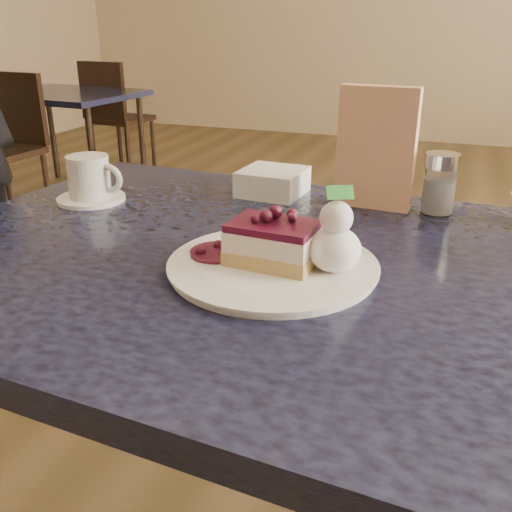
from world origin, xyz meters
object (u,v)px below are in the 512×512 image
(cheesecake_slice, at_px, (273,243))
(coffee_set, at_px, (91,181))
(main_table, at_px, (285,305))
(bg_table_far_left, at_px, (75,183))
(dessert_plate, at_px, (273,267))

(cheesecake_slice, bearing_deg, coffee_set, 160.07)
(main_table, relative_size, coffee_set, 9.02)
(main_table, height_order, bg_table_far_left, main_table)
(cheesecake_slice, height_order, bg_table_far_left, cheesecake_slice)
(coffee_set, bearing_deg, main_table, -18.01)
(dessert_plate, xyz_separation_m, coffee_set, (-0.45, 0.20, 0.03))
(coffee_set, distance_m, bg_table_far_left, 2.94)
(main_table, bearing_deg, coffee_set, 165.91)
(cheesecake_slice, bearing_deg, main_table, 90.00)
(bg_table_far_left, bearing_deg, cheesecake_slice, -42.66)
(dessert_plate, bearing_deg, bg_table_far_left, 132.90)
(dessert_plate, xyz_separation_m, cheesecake_slice, (0.00, 0.00, 0.04))
(dessert_plate, relative_size, coffee_set, 2.07)
(main_table, xyz_separation_m, cheesecake_slice, (-0.00, -0.05, 0.12))
(dessert_plate, bearing_deg, main_table, 86.08)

